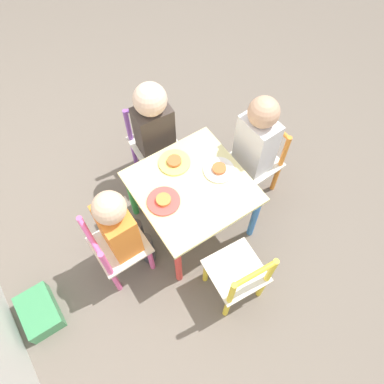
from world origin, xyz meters
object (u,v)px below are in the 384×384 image
at_px(chair_purple, 153,143).
at_px(child_front, 254,144).
at_px(chair_pink, 116,248).
at_px(child_right, 155,127).
at_px(chair_yellow, 239,276).
at_px(chair_orange, 257,161).
at_px(kids_table, 192,192).
at_px(plate_back, 164,201).
at_px(plate_front, 219,170).
at_px(storage_bin, 40,312).
at_px(child_back, 121,227).
at_px(plate_right, 174,162).

height_order(chair_purple, child_front, child_front).
distance_m(chair_pink, child_right, 0.68).
bearing_deg(chair_yellow, chair_orange, -131.40).
distance_m(chair_purple, chair_yellow, 0.94).
bearing_deg(child_front, kids_table, -90.00).
bearing_deg(chair_purple, plate_back, -109.13).
bearing_deg(chair_purple, child_right, -90.00).
relative_size(chair_pink, plate_back, 3.07).
bearing_deg(plate_back, chair_orange, -87.96).
bearing_deg(kids_table, chair_yellow, 175.56).
bearing_deg(chair_orange, plate_front, -88.48).
height_order(child_front, storage_bin, child_front).
bearing_deg(chair_purple, child_back, -128.94).
distance_m(child_right, plate_back, 0.45).
height_order(kids_table, chair_yellow, chair_yellow).
bearing_deg(child_right, chair_pink, -136.19).
bearing_deg(child_back, chair_pink, 90.00).
distance_m(chair_orange, plate_back, 0.66).
bearing_deg(plate_right, storage_bin, 100.86).
bearing_deg(storage_bin, chair_purple, -63.81).
distance_m(child_front, child_back, 0.82).
bearing_deg(chair_orange, plate_back, -90.72).
height_order(chair_orange, storage_bin, chair_orange).
relative_size(chair_yellow, child_right, 0.69).
bearing_deg(kids_table, chair_orange, -87.24).
bearing_deg(plate_front, chair_purple, 16.26).
height_order(kids_table, child_right, child_right).
distance_m(chair_orange, chair_yellow, 0.71).
distance_m(kids_table, child_back, 0.41).
distance_m(plate_front, plate_back, 0.33).
bearing_deg(storage_bin, chair_yellow, -116.18).
bearing_deg(plate_front, plate_back, 90.00).
relative_size(chair_pink, child_back, 0.71).
bearing_deg(child_front, plate_front, -88.11).
height_order(child_back, child_right, child_right).
relative_size(child_front, storage_bin, 3.10).
bearing_deg(plate_front, chair_orange, -85.72).
xyz_separation_m(chair_purple, plate_front, (-0.47, -0.14, 0.18)).
xyz_separation_m(plate_front, plate_right, (0.17, 0.17, -0.00)).
xyz_separation_m(chair_pink, plate_front, (0.01, -0.64, 0.18)).
bearing_deg(child_front, chair_yellow, -45.18).
bearing_deg(chair_yellow, child_right, -89.65).
distance_m(plate_right, storage_bin, 1.05).
distance_m(chair_yellow, child_front, 0.69).
bearing_deg(plate_front, child_back, 90.73).
relative_size(chair_purple, plate_right, 3.03).
xyz_separation_m(chair_purple, storage_bin, (-0.49, 0.99, -0.20)).
distance_m(chair_orange, chair_pink, 0.94).
bearing_deg(kids_table, child_front, -87.24).
height_order(chair_pink, child_back, child_back).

